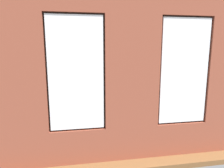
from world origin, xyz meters
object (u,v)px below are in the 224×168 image
Objects in this scene: coffee_table at (112,97)px; potted_plant_near_tv at (18,97)px; cup_ceramic at (112,94)px; potted_plant_by_left_couch at (162,94)px; media_console at (10,108)px; remote_black at (116,96)px; potted_plant_corner_near_left at (162,80)px; candle_jar at (99,95)px; tv_flatscreen at (8,87)px; couch_left at (191,101)px; table_plant_small at (106,92)px; potted_plant_between_couches at (165,107)px; remote_silver at (123,94)px; couch_by_window at (107,128)px.

potted_plant_near_tv is (2.66, 1.16, 0.39)m from coffee_table.
cup_ceramic is 2.17m from potted_plant_by_left_couch.
potted_plant_by_left_couch is (-5.28, -0.78, 0.06)m from media_console.
potted_plant_corner_near_left reaches higher than remote_black.
cup_ceramic is at bearing 16.54° from potted_plant_by_left_couch.
cup_ceramic is at bearing -177.03° from media_console.
tv_flatscreen is at bearing 0.85° from candle_jar.
tv_flatscreen is (5.68, -0.57, 0.54)m from couch_left.
coffee_table is 3.22m from media_console.
table_plant_small is (0.19, -0.10, 0.16)m from coffee_table.
table_plant_small reaches higher than potted_plant_by_left_couch.
tv_flatscreen reaches higher than cup_ceramic.
couch_left is 1.55× the size of potted_plant_between_couches.
potted_plant_by_left_couch is (-1.96, -0.74, -0.17)m from remote_black.
potted_plant_corner_near_left is (-2.62, -1.90, 0.11)m from cup_ceramic.
remote_silver is (2.06, -0.88, 0.12)m from couch_left.
table_plant_small is at bearing -152.93° from potted_plant_near_tv.
cup_ceramic is 3.24m from potted_plant_corner_near_left.
candle_jar reaches higher than coffee_table.
couch_by_window is 19.52× the size of candle_jar.
coffee_table is 8.92× the size of remote_black.
potted_plant_by_left_couch is 0.38× the size of potted_plant_between_couches.
cup_ceramic is at bearing -164.92° from candle_jar.
candle_jar is 2.63m from potted_plant_between_couches.
potted_plant_by_left_couch is at bearing -167.21° from table_plant_small.
table_plant_small is (0.19, -0.10, 0.05)m from cup_ceramic.
media_console is at bearing -121.65° from remote_silver.
potted_plant_by_left_couch is 1.43m from potted_plant_corner_near_left.
media_console is at bearing 2.97° from cup_ceramic.
coffee_table is 0.48m from candle_jar.
cup_ceramic is at bearing 63.43° from coffee_table.
remote_silver is 0.18× the size of potted_plant_corner_near_left.
table_plant_small is (-0.27, -0.22, 0.06)m from candle_jar.
media_console is (3.33, 0.04, -0.23)m from remote_black.
potted_plant_between_couches is (-1.35, -0.05, 0.40)m from couch_by_window.
media_console is at bearing -41.13° from couch_by_window.
table_plant_small is 3.05m from tv_flatscreen.
potted_plant_near_tv is at bearing -47.33° from remote_black.
media_console is at bearing 19.46° from potted_plant_corner_near_left.
couch_left is at bearing 86.73° from potted_plant_corner_near_left.
cup_ceramic is 3.24m from tv_flatscreen.
table_plant_small is at bearing -28.32° from cup_ceramic.
remote_silver reaches higher than coffee_table.
potted_plant_near_tv reaches higher than candle_jar.
potted_plant_between_couches is (-0.67, 2.31, 0.27)m from remote_black.
cup_ceramic is (0.00, 0.00, 0.10)m from coffee_table.
remote_black is at bearing -101.85° from couch_left.
couch_by_window is 2.46m from remote_black.
potted_plant_near_tv reaches higher than remote_black.
couch_left is at bearing 174.29° from media_console.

